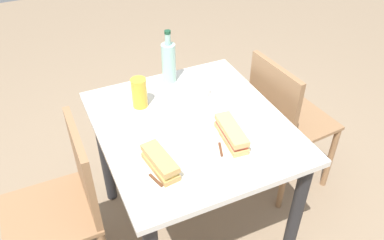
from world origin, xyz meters
TOP-DOWN VIEW (x-y plane):
  - ground_plane at (0.00, 0.00)m, footprint 8.00×8.00m
  - dining_table at (0.00, 0.00)m, footprint 0.92×0.83m
  - chair_far at (-0.00, 0.61)m, footprint 0.40×0.40m
  - chair_near at (0.10, -0.61)m, footprint 0.43×0.43m
  - plate_near at (-0.19, -0.10)m, footprint 0.24×0.24m
  - baguette_sandwich_near at (-0.19, -0.10)m, footprint 0.23×0.09m
  - knife_near at (-0.19, -0.04)m, footprint 0.17×0.07m
  - plate_far at (-0.22, 0.24)m, footprint 0.24×0.24m
  - baguette_sandwich_far at (-0.22, 0.24)m, footprint 0.21×0.10m
  - knife_far at (-0.24, 0.29)m, footprint 0.18×0.06m
  - water_bottle at (0.38, -0.04)m, footprint 0.07×0.07m
  - beer_glass at (0.23, 0.17)m, footprint 0.07×0.07m
  - olive_bowl at (0.20, -0.14)m, footprint 0.10×0.10m

SIDE VIEW (x-z plane):
  - ground_plane at x=0.00m, z-range 0.00..0.00m
  - chair_far at x=0.00m, z-range 0.07..0.94m
  - chair_near at x=0.10m, z-range 0.07..0.94m
  - dining_table at x=0.00m, z-range 0.24..0.99m
  - plate_near at x=-0.19m, z-range 0.75..0.76m
  - plate_far at x=-0.22m, z-range 0.75..0.76m
  - olive_bowl at x=0.20m, z-range 0.75..0.78m
  - knife_near at x=-0.19m, z-range 0.76..0.77m
  - knife_far at x=-0.24m, z-range 0.76..0.77m
  - baguette_sandwich_far at x=-0.22m, z-range 0.76..0.83m
  - baguette_sandwich_near at x=-0.19m, z-range 0.76..0.83m
  - beer_glass at x=0.23m, z-range 0.75..0.90m
  - water_bottle at x=0.38m, z-range 0.72..1.01m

